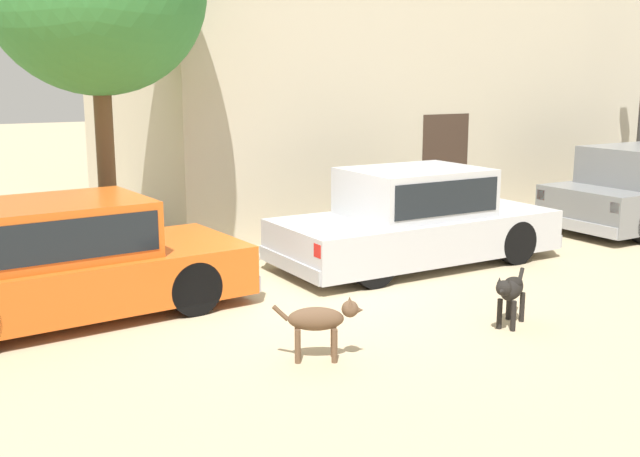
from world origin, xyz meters
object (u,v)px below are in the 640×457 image
parked_sedan_nearest (65,260)px  stray_dog_tan (511,290)px  parked_sedan_second (415,217)px  stray_dog_spotted (321,320)px

parked_sedan_nearest → stray_dog_tan: (4.28, -2.95, -0.26)m
parked_sedan_second → stray_dog_tan: parked_sedan_second is taller
parked_sedan_nearest → stray_dog_tan: parked_sedan_nearest is taller
parked_sedan_nearest → parked_sedan_second: 5.14m
parked_sedan_nearest → parked_sedan_second: size_ratio=0.98×
parked_sedan_second → stray_dog_tan: bearing=-106.2°
stray_dog_tan → parked_sedan_second: bearing=-136.7°
parked_sedan_second → stray_dog_tan: 3.04m
parked_sedan_nearest → stray_dog_spotted: bearing=-59.4°
parked_sedan_second → stray_dog_spotted: bearing=-140.1°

